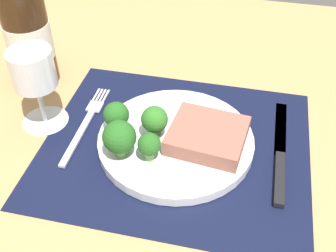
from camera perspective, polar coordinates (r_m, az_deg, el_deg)
ground_plane at (r=66.60cm, az=1.03°, el=-3.63°), size 140.00×110.00×3.00cm
placemat at (r=65.43cm, az=1.05°, el=-2.62°), size 40.92×34.65×0.30cm
plate at (r=64.77cm, az=1.06°, el=-2.02°), size 24.00×24.00×1.60cm
steak at (r=62.88cm, az=5.40°, el=-1.26°), size 12.17×11.20×2.58cm
broccoli_center at (r=62.22cm, az=-1.85°, el=0.77°), size 4.07×4.07×5.45cm
broccoli_near_steak at (r=59.09cm, az=-2.57°, el=-2.60°), size 3.35×3.35×4.57cm
broccoli_near_fork at (r=63.69cm, az=-7.05°, el=1.42°), size 3.97×3.97×5.26cm
broccoli_back_left at (r=59.36cm, az=-6.64°, el=-1.54°), size 4.88×4.88×6.09cm
fork at (r=69.91cm, az=-11.14°, el=0.38°), size 2.40×19.20×0.50cm
knife at (r=65.25cm, az=15.03°, el=-4.06°), size 1.80×23.00×0.80cm
wine_bottle at (r=78.04cm, az=-18.59°, el=11.96°), size 7.98×7.98×27.96cm
wine_glass at (r=67.17cm, az=-17.80°, el=6.69°), size 7.56×7.56×13.50cm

